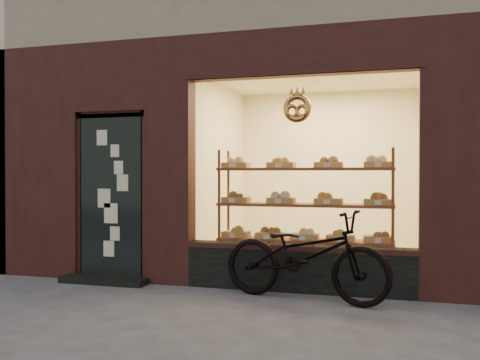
% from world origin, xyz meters
% --- Properties ---
extents(ground, '(90.00, 90.00, 0.00)m').
position_xyz_m(ground, '(0.00, 0.00, 0.00)').
color(ground, '#464648').
extents(display_shelf, '(2.20, 0.45, 1.70)m').
position_xyz_m(display_shelf, '(0.45, 2.55, 0.85)').
color(display_shelf, '#5A2F14').
rests_on(display_shelf, ground).
extents(bicycle, '(2.00, 1.03, 1.00)m').
position_xyz_m(bicycle, '(0.60, 1.69, 0.50)').
color(bicycle, black).
rests_on(bicycle, ground).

